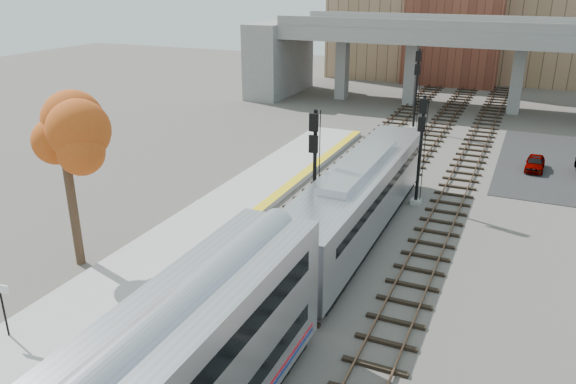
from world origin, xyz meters
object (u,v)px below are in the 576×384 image
Objects in this scene: signal_mast_mid at (420,153)px; tree at (62,137)px; signal_mast_far at (416,90)px; signal_mast_near at (314,177)px; car_a at (535,163)px; locomotive at (359,197)px.

signal_mast_mid is 0.78× the size of tree.
tree is (-9.61, -32.89, 2.80)m from signal_mast_far.
signal_mast_mid is at bearing 60.45° from signal_mast_near.
car_a is at bearing -36.80° from signal_mast_far.
locomotive reaches higher than car_a.
signal_mast_far reaches higher than car_a.
signal_mast_mid is 20.29m from tree.
signal_mast_near is 8.31m from signal_mast_mid.
car_a is at bearing 50.62° from tree.
signal_mast_mid is 2.16× the size of car_a.
signal_mast_near is 0.96× the size of signal_mast_far.
locomotive is 24.27m from signal_mast_far.
locomotive is at bearing -115.95° from car_a.
car_a is (20.38, 24.83, -5.98)m from tree.
tree reaches higher than locomotive.
signal_mast_near is at bearing -146.97° from locomotive.
signal_mast_near is 0.81× the size of tree.
signal_mast_mid reaches higher than locomotive.
locomotive is at bearing 33.03° from signal_mast_near.
car_a is at bearing 61.68° from locomotive.
locomotive is 2.83m from signal_mast_near.
signal_mast_near is 2.24× the size of car_a.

